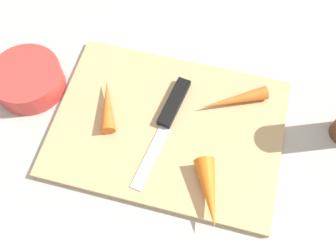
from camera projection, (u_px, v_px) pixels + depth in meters
ground_plane at (168, 129)px, 0.61m from camera, size 1.40×1.40×0.00m
cutting_board at (168, 128)px, 0.61m from camera, size 0.36×0.26×0.01m
knife at (173, 110)px, 0.61m from camera, size 0.05×0.20×0.01m
carrot_longest at (234, 100)px, 0.61m from camera, size 0.11×0.07×0.02m
carrot_medium at (209, 193)px, 0.54m from camera, size 0.06×0.10×0.03m
carrot_shortest at (107, 105)px, 0.61m from camera, size 0.05×0.09×0.02m
small_bowl at (28, 79)px, 0.63m from camera, size 0.12×0.12×0.04m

